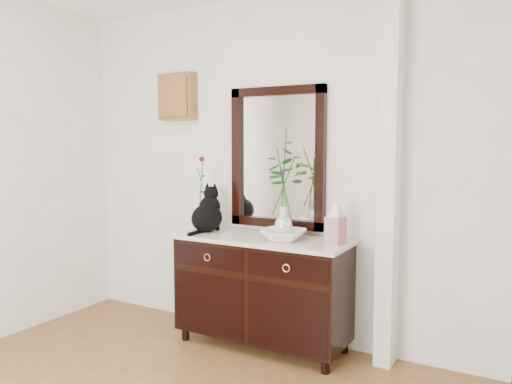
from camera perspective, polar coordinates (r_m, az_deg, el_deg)
The scene contains 10 objects.
wall_back at distance 3.97m, azimuth 1.21°, elevation 2.65°, with size 3.60×0.04×2.70m, color white.
pilaster at distance 3.54m, azimuth 15.04°, elevation 2.09°, with size 0.12×0.20×2.70m, color white.
sideboard at distance 3.86m, azimuth 0.74°, elevation -10.67°, with size 1.33×0.52×0.82m.
wall_mirror at distance 3.91m, azimuth 2.42°, elevation 3.92°, with size 0.80×0.06×1.10m.
key_cabinet at distance 4.42m, azimuth -8.98°, elevation 10.68°, with size 0.35×0.10×0.40m, color brown.
cat at distance 3.99m, azimuth -5.65°, elevation -1.92°, with size 0.26×0.32×0.37m, color black, non-canonical shape.
lotus_bowl at distance 3.64m, azimuth 3.15°, elevation -4.92°, with size 0.32×0.32×0.08m, color silver.
vase_branches at distance 3.59m, azimuth 3.18°, elevation 0.99°, with size 0.38×0.38×0.79m, color silver, non-canonical shape.
bud_vase_rose at distance 4.03m, azimuth -6.29°, elevation -0.11°, with size 0.07×0.07×0.61m, color #30693A, non-canonical shape.
ginger_jar at distance 3.53m, azimuth 9.10°, elevation -3.43°, with size 0.12×0.12×0.31m, color silver, non-canonical shape.
Camera 1 is at (1.87, -1.52, 1.56)m, focal length 35.00 mm.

